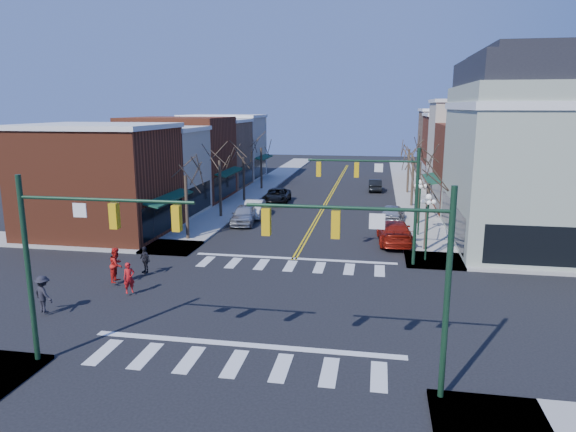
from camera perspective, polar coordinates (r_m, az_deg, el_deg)
The scene contains 36 objects.
ground at distance 25.79m, azimuth -2.13°, elevation -9.68°, with size 160.00×160.00×0.00m, color black.
sidewalk_left at distance 46.54m, azimuth -7.51°, elevation 0.19°, with size 3.50×70.00×0.15m, color #9E9B93.
sidewalk_right at distance 44.58m, azimuth 14.49°, elevation -0.62°, with size 3.50×70.00×0.15m, color #9E9B93.
bldg_left_brick_a at distance 41.13m, azimuth -20.18°, elevation 3.55°, with size 10.00×8.50×8.00m, color maroon.
bldg_left_stucco_a at distance 47.95m, azimuth -15.55°, elevation 4.65°, with size 10.00×7.00×7.50m, color #BEB29C.
bldg_left_brick_b at distance 55.18m, azimuth -12.02°, elevation 6.26°, with size 10.00×9.00×8.50m, color maroon.
bldg_left_tan at distance 62.90m, azimuth -9.20°, elevation 6.73°, with size 10.00×7.50×7.80m, color #8A674C.
bldg_left_stucco_b at distance 70.22m, azimuth -7.12°, elevation 7.49°, with size 10.00×8.00×8.20m, color #BEB29C.
bldg_right_brick_a at distance 50.55m, azimuth 21.92°, elevation 4.87°, with size 10.00×8.50×8.00m, color maroon.
bldg_right_stucco at distance 58.03m, azimuth 20.47°, elevation 6.79°, with size 10.00×7.00×10.00m, color #BEB29C.
bldg_right_brick_b at distance 65.46m, azimuth 19.27°, elevation 6.72°, with size 10.00×8.00×8.50m, color maroon.
bldg_right_tan at distance 73.33m, azimuth 18.32°, elevation 7.48°, with size 10.00×8.00×9.00m, color #8A674C.
victorian_corner at distance 39.69m, azimuth 26.88°, elevation 6.58°, with size 12.25×14.25×13.30m.
traffic_mast_near_left at distance 19.83m, azimuth -22.88°, elevation -3.02°, with size 6.60×0.28×7.20m.
traffic_mast_near_right at distance 16.73m, azimuth 11.16°, elevation -4.97°, with size 6.60×0.28×7.20m.
traffic_mast_far_right at distance 31.19m, azimuth 10.74°, elevation 2.91°, with size 6.60×0.28×7.20m.
lamppost_corner at distance 32.73m, azimuth 15.25°, elevation 0.01°, with size 0.36×0.36×4.33m.
lamppost_midblock at distance 39.09m, azimuth 14.44°, elevation 1.96°, with size 0.36×0.36×4.33m.
tree_left_a at distance 37.65m, azimuth -11.18°, elevation 0.84°, with size 0.24×0.24×4.76m, color #382B21.
tree_left_b at distance 45.06m, azimuth -7.55°, elevation 2.96°, with size 0.24×0.24×5.04m, color #382B21.
tree_left_c at distance 52.69m, azimuth -4.93°, elevation 4.06°, with size 0.24×0.24×4.55m, color #382B21.
tree_left_d at distance 60.37m, azimuth -2.98°, elevation 5.27°, with size 0.24×0.24×4.90m, color #382B21.
tree_right_a at distance 35.32m, azimuth 15.17°, elevation -0.20°, with size 0.24×0.24×4.62m, color #382B21.
tree_right_b at distance 43.10m, azimuth 14.29°, elevation 2.38°, with size 0.24×0.24×5.18m, color #382B21.
tree_right_c at distance 51.02m, azimuth 13.66°, elevation 3.66°, with size 0.24×0.24×4.83m, color #382B21.
tree_right_d at distance 58.93m, azimuth 13.21°, elevation 4.83°, with size 0.24×0.24×4.97m, color #382B21.
car_left_near at distance 42.72m, azimuth -4.88°, elevation 0.16°, with size 1.85×4.61×1.57m, color #AFAFB3.
car_left_mid at distance 45.40m, azimuth -3.80°, elevation 0.82°, with size 1.55×4.45×1.47m, color silver.
car_left_far at distance 51.88m, azimuth -1.23°, elevation 2.25°, with size 2.42×5.26×1.46m, color black.
car_right_near at distance 37.25m, azimuth 11.75°, elevation -1.75°, with size 2.32×5.70×1.65m, color #9B1A0E.
car_right_mid at distance 43.89m, azimuth 11.52°, elevation 0.28°, with size 1.85×4.61×1.57m, color #B4B3B8.
car_right_far at distance 60.23m, azimuth 9.65°, elevation 3.40°, with size 1.44×4.14×1.36m, color black.
pedestrian_red_a at distance 27.71m, azimuth -17.25°, elevation -6.58°, with size 0.58×0.38×1.60m, color red.
pedestrian_red_b at distance 29.61m, azimuth -18.51°, elevation -5.15°, with size 0.93×0.72×1.91m, color red.
pedestrian_dark_a at distance 30.71m, azimuth -15.62°, elevation -4.69°, with size 0.92×0.38×1.57m, color black.
pedestrian_dark_b at distance 26.59m, azimuth -25.54°, elevation -7.84°, with size 1.14×0.66×1.77m, color black.
Camera 1 is at (5.10, -23.41, 9.53)m, focal length 32.00 mm.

